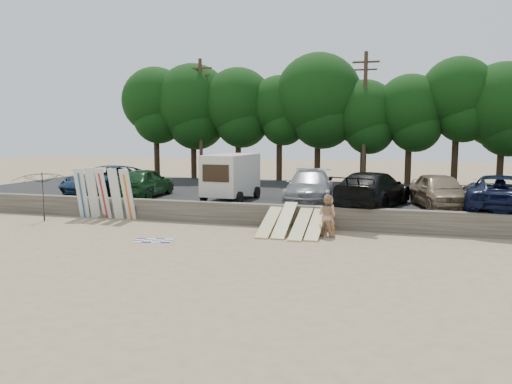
% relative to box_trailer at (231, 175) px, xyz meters
% --- Properties ---
extents(ground, '(120.00, 120.00, 0.00)m').
position_rel_box_trailer_xyz_m(ground, '(4.22, -6.02, -2.06)').
color(ground, tan).
rests_on(ground, ground).
extents(seawall, '(44.00, 0.50, 1.00)m').
position_rel_box_trailer_xyz_m(seawall, '(4.22, -3.02, -1.56)').
color(seawall, '#6B6356').
rests_on(seawall, ground).
extents(parking_lot, '(44.00, 14.50, 0.70)m').
position_rel_box_trailer_xyz_m(parking_lot, '(4.22, 4.48, -1.71)').
color(parking_lot, '#282828').
rests_on(parking_lot, ground).
extents(treeline, '(33.60, 6.30, 9.34)m').
position_rel_box_trailer_xyz_m(treeline, '(3.84, 11.53, 4.39)').
color(treeline, '#382616').
rests_on(treeline, parking_lot).
extents(utility_poles, '(25.80, 0.26, 9.00)m').
position_rel_box_trailer_xyz_m(utility_poles, '(6.22, 9.98, 3.36)').
color(utility_poles, '#473321').
rests_on(utility_poles, parking_lot).
extents(box_trailer, '(2.44, 3.98, 2.43)m').
position_rel_box_trailer_xyz_m(box_trailer, '(0.00, 0.00, 0.00)').
color(box_trailer, beige).
rests_on(box_trailer, parking_lot).
extents(car_0, '(3.71, 6.31, 1.65)m').
position_rel_box_trailer_xyz_m(car_0, '(-7.87, 0.56, -0.54)').
color(car_0, '#152C4C').
rests_on(car_0, parking_lot).
extents(car_1, '(2.24, 4.95, 1.65)m').
position_rel_box_trailer_xyz_m(car_1, '(-5.07, -0.16, -0.54)').
color(car_1, '#153B1B').
rests_on(car_1, parking_lot).
extents(car_2, '(2.79, 5.83, 1.64)m').
position_rel_box_trailer_xyz_m(car_2, '(4.18, 0.23, -0.54)').
color(car_2, gray).
rests_on(car_2, parking_lot).
extents(car_3, '(3.95, 6.35, 1.72)m').
position_rel_box_trailer_xyz_m(car_3, '(7.39, -0.48, -0.51)').
color(car_3, black).
rests_on(car_3, parking_lot).
extents(car_4, '(2.98, 5.23, 1.68)m').
position_rel_box_trailer_xyz_m(car_4, '(10.47, -0.14, -0.53)').
color(car_4, '#866E55').
rests_on(car_4, parking_lot).
extents(car_5, '(3.67, 6.39, 1.68)m').
position_rel_box_trailer_xyz_m(car_5, '(13.02, -0.31, -0.52)').
color(car_5, black).
rests_on(car_5, parking_lot).
extents(surfboard_upright_0, '(0.60, 0.75, 2.54)m').
position_rel_box_trailer_xyz_m(surfboard_upright_0, '(-6.67, -3.64, -0.79)').
color(surfboard_upright_0, silver).
rests_on(surfboard_upright_0, ground).
extents(surfboard_upright_1, '(0.54, 0.62, 2.56)m').
position_rel_box_trailer_xyz_m(surfboard_upright_1, '(-6.12, -3.51, -0.78)').
color(surfboard_upright_1, silver).
rests_on(surfboard_upright_1, ground).
extents(surfboard_upright_2, '(0.59, 0.70, 2.55)m').
position_rel_box_trailer_xyz_m(surfboard_upright_2, '(-5.51, -3.51, -0.79)').
color(surfboard_upright_2, silver).
rests_on(surfboard_upright_2, ground).
extents(surfboard_upright_3, '(0.51, 0.64, 2.55)m').
position_rel_box_trailer_xyz_m(surfboard_upright_3, '(-4.80, -3.53, -0.79)').
color(surfboard_upright_3, silver).
rests_on(surfboard_upright_3, ground).
extents(surfboard_upright_4, '(0.52, 0.73, 2.53)m').
position_rel_box_trailer_xyz_m(surfboard_upright_4, '(-4.11, -3.58, -0.80)').
color(surfboard_upright_4, silver).
rests_on(surfboard_upright_4, ground).
extents(surfboard_low_0, '(0.56, 2.87, 1.00)m').
position_rel_box_trailer_xyz_m(surfboard_low_0, '(3.30, -4.54, -1.56)').
color(surfboard_low_0, '#D5C786').
rests_on(surfboard_low_0, ground).
extents(surfboard_low_1, '(0.56, 2.82, 1.16)m').
position_rel_box_trailer_xyz_m(surfboard_low_1, '(3.96, -4.53, -1.48)').
color(surfboard_low_1, '#D5C786').
rests_on(surfboard_low_1, ground).
extents(surfboard_low_2, '(0.56, 2.88, 0.96)m').
position_rel_box_trailer_xyz_m(surfboard_low_2, '(4.70, -4.67, -1.58)').
color(surfboard_low_2, '#D5C786').
rests_on(surfboard_low_2, ground).
extents(surfboard_low_3, '(0.56, 2.87, 1.01)m').
position_rel_box_trailer_xyz_m(surfboard_low_3, '(5.32, -4.48, -1.56)').
color(surfboard_low_3, '#D5C786').
rests_on(surfboard_low_3, ground).
extents(beachgoer_a, '(0.71, 0.66, 1.62)m').
position_rel_box_trailer_xyz_m(beachgoer_a, '(5.84, -4.51, -1.25)').
color(beachgoer_a, tan).
rests_on(beachgoer_a, ground).
extents(beachgoer_b, '(1.05, 0.97, 1.74)m').
position_rel_box_trailer_xyz_m(beachgoer_b, '(5.78, -4.61, -1.19)').
color(beachgoer_b, tan).
rests_on(beachgoer_b, ground).
extents(cooler, '(0.39, 0.31, 0.32)m').
position_rel_box_trailer_xyz_m(cooler, '(5.18, -3.85, -1.90)').
color(cooler, '#268C45').
rests_on(cooler, ground).
extents(gear_bag, '(0.37, 0.34, 0.22)m').
position_rel_box_trailer_xyz_m(gear_bag, '(5.82, -3.62, -1.95)').
color(gear_bag, orange).
rests_on(gear_bag, ground).
extents(beach_towel, '(1.79, 1.79, 0.00)m').
position_rel_box_trailer_xyz_m(beach_towel, '(-0.74, -7.44, -2.06)').
color(beach_towel, white).
rests_on(beach_towel, ground).
extents(beach_umbrella, '(3.11, 3.07, 2.46)m').
position_rel_box_trailer_xyz_m(beach_umbrella, '(-8.00, -4.88, -0.83)').
color(beach_umbrella, black).
rests_on(beach_umbrella, ground).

